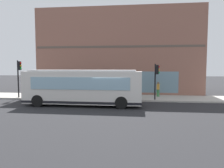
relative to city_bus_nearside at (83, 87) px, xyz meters
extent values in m
plane|color=#262628|center=(-0.13, -2.36, -1.55)|extent=(120.00, 120.00, 0.00)
cube|color=#B2ADA3|center=(4.51, -2.36, -1.48)|extent=(4.09, 40.00, 0.15)
cube|color=#8C5B4C|center=(10.73, -2.36, 3.55)|extent=(8.35, 19.56, 10.22)
cube|color=brown|center=(6.71, -2.36, 4.06)|extent=(0.36, 19.16, 0.24)
cube|color=slate|center=(6.61, -2.36, 0.05)|extent=(0.12, 13.69, 2.40)
cube|color=silver|center=(0.00, -0.02, 0.05)|extent=(2.64, 10.03, 2.70)
cube|color=silver|center=(0.00, -0.02, 1.46)|extent=(2.25, 9.03, 0.12)
cube|color=#8CB2C6|center=(0.07, 4.96, 0.50)|extent=(2.20, 0.11, 1.20)
cube|color=#8CB2C6|center=(1.27, -0.03, 0.45)|extent=(0.17, 8.20, 1.00)
cube|color=#8CB2C6|center=(-1.27, 0.00, 0.45)|extent=(0.17, 8.20, 1.00)
cube|color=black|center=(0.00, -0.02, -1.12)|extent=(2.68, 10.07, 0.20)
cylinder|color=black|center=(1.20, 3.57, -1.05)|extent=(0.31, 1.00, 1.00)
cylinder|color=black|center=(-1.10, 3.60, -1.05)|extent=(0.31, 1.00, 1.00)
cylinder|color=black|center=(1.10, -3.43, -1.05)|extent=(0.31, 1.00, 1.00)
cylinder|color=black|center=(-1.20, -3.40, -1.05)|extent=(0.31, 1.00, 1.00)
cylinder|color=black|center=(3.06, -6.36, 0.32)|extent=(0.14, 0.14, 3.46)
cube|color=black|center=(3.06, -6.55, 1.50)|extent=(0.32, 0.24, 0.90)
sphere|color=red|center=(3.06, -6.68, 1.78)|extent=(0.20, 0.20, 0.20)
sphere|color=yellow|center=(3.06, -6.68, 1.50)|extent=(0.20, 0.20, 0.20)
sphere|color=green|center=(3.06, -6.68, 1.22)|extent=(0.20, 0.20, 0.20)
cylinder|color=black|center=(2.95, 7.65, 0.52)|extent=(0.14, 0.14, 3.84)
cube|color=black|center=(2.95, 7.46, 1.88)|extent=(0.32, 0.24, 0.90)
sphere|color=red|center=(2.95, 7.33, 2.16)|extent=(0.20, 0.20, 0.20)
sphere|color=yellow|center=(2.95, 7.33, 1.88)|extent=(0.20, 0.20, 0.20)
sphere|color=green|center=(2.95, 7.33, 1.60)|extent=(0.20, 0.20, 0.20)
cylinder|color=red|center=(3.26, -2.41, -1.13)|extent=(0.24, 0.24, 0.55)
sphere|color=red|center=(3.26, -2.41, -0.77)|extent=(0.22, 0.22, 0.22)
cylinder|color=red|center=(3.26, -2.58, -1.08)|extent=(0.10, 0.12, 0.10)
cylinder|color=red|center=(3.43, -2.41, -1.08)|extent=(0.12, 0.10, 0.10)
cylinder|color=#3F8C4C|center=(5.23, -6.78, -1.02)|extent=(0.14, 0.14, 0.76)
cylinder|color=#3F8C4C|center=(5.13, -6.93, -1.02)|extent=(0.14, 0.14, 0.76)
cylinder|color=gold|center=(5.18, -6.86, -0.34)|extent=(0.32, 0.32, 0.60)
sphere|color=brown|center=(5.18, -6.86, 0.07)|extent=(0.21, 0.21, 0.21)
cylinder|color=#3359A5|center=(4.09, 1.41, -0.98)|extent=(0.14, 0.14, 0.85)
cylinder|color=#3359A5|center=(4.25, 1.49, -0.98)|extent=(0.14, 0.14, 0.85)
cylinder|color=#8C3F8C|center=(4.17, 1.45, -0.22)|extent=(0.32, 0.32, 0.67)
sphere|color=#9E704C|center=(4.17, 1.45, 0.23)|extent=(0.23, 0.23, 0.23)
camera|label=1|loc=(-17.99, -4.64, 1.80)|focal=34.44mm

